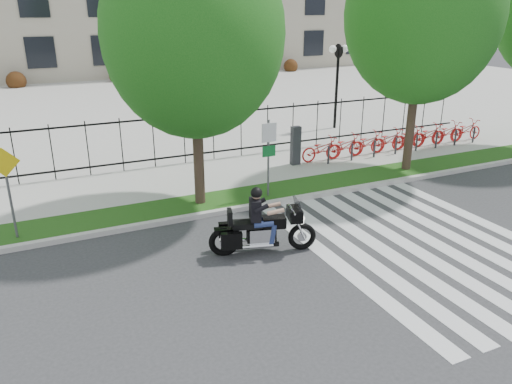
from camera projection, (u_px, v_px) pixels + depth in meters
name	position (u px, v px, depth m)	size (l,w,h in m)	color
ground	(256.00, 283.00, 11.43)	(120.00, 120.00, 0.00)	#323234
curb	(198.00, 216.00, 14.88)	(60.00, 0.20, 0.15)	beige
grass_verge	(190.00, 206.00, 15.61)	(60.00, 1.50, 0.15)	#204D13
sidewalk	(168.00, 182.00, 17.73)	(60.00, 3.50, 0.15)	#AEACA3
plaza	(96.00, 102.00, 32.65)	(80.00, 34.00, 0.10)	#AEACA3
crosswalk_stripes	(420.00, 243.00, 13.33)	(5.70, 8.00, 0.01)	silver
iron_fence	(154.00, 141.00, 18.84)	(30.00, 0.06, 2.00)	black
lamp_post_right	(338.00, 66.00, 24.44)	(1.06, 0.70, 4.25)	black
street_tree_1	(193.00, 33.00, 13.94)	(5.17, 5.17, 8.06)	#35271D
street_tree_2	(423.00, 14.00, 17.02)	(5.35, 5.35, 8.63)	#35271D
bike_share_station	(397.00, 139.00, 21.27)	(9.97, 0.85, 1.50)	#2D2D33
sign_pole_regulatory	(269.00, 148.00, 15.72)	(0.50, 0.09, 2.50)	#59595B
sign_pole_warning	(7.00, 181.00, 12.77)	(0.78, 0.09, 2.49)	#59595B
motorcycle_rider	(262.00, 227.00, 12.61)	(2.71, 1.24, 2.15)	black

